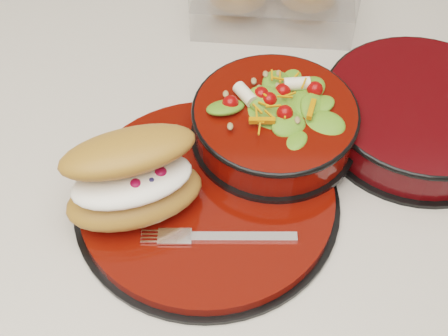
{
  "coord_description": "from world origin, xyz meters",
  "views": [
    {
      "loc": [
        -0.15,
        -0.56,
        1.5
      ],
      "look_at": [
        -0.14,
        -0.11,
        0.94
      ],
      "focal_mm": 50.0,
      "sensor_mm": 36.0,
      "label": 1
    }
  ],
  "objects_px": {
    "island_counter": "(301,286)",
    "dinner_plate": "(208,198)",
    "extra_bowl": "(420,113)",
    "fork": "(222,237)",
    "salad_bowl": "(275,119)",
    "croissant": "(133,178)"
  },
  "relations": [
    {
      "from": "island_counter",
      "to": "dinner_plate",
      "type": "distance_m",
      "value": 0.5
    },
    {
      "from": "dinner_plate",
      "to": "extra_bowl",
      "type": "xyz_separation_m",
      "value": [
        0.27,
        0.12,
        0.02
      ]
    },
    {
      "from": "island_counter",
      "to": "dinner_plate",
      "type": "xyz_separation_m",
      "value": [
        -0.16,
        -0.13,
        0.46
      ]
    },
    {
      "from": "island_counter",
      "to": "fork",
      "type": "height_order",
      "value": "fork"
    },
    {
      "from": "salad_bowl",
      "to": "croissant",
      "type": "relative_size",
      "value": 1.19
    },
    {
      "from": "salad_bowl",
      "to": "fork",
      "type": "distance_m",
      "value": 0.16
    },
    {
      "from": "island_counter",
      "to": "croissant",
      "type": "height_order",
      "value": "croissant"
    },
    {
      "from": "croissant",
      "to": "fork",
      "type": "xyz_separation_m",
      "value": [
        0.1,
        -0.05,
        -0.04
      ]
    },
    {
      "from": "island_counter",
      "to": "croissant",
      "type": "relative_size",
      "value": 7.17
    },
    {
      "from": "dinner_plate",
      "to": "fork",
      "type": "relative_size",
      "value": 2.04
    },
    {
      "from": "dinner_plate",
      "to": "croissant",
      "type": "relative_size",
      "value": 1.8
    },
    {
      "from": "croissant",
      "to": "extra_bowl",
      "type": "bearing_deg",
      "value": 2.18
    },
    {
      "from": "island_counter",
      "to": "dinner_plate",
      "type": "height_order",
      "value": "dinner_plate"
    },
    {
      "from": "island_counter",
      "to": "dinner_plate",
      "type": "relative_size",
      "value": 3.98
    },
    {
      "from": "dinner_plate",
      "to": "croissant",
      "type": "xyz_separation_m",
      "value": [
        -0.08,
        -0.01,
        0.06
      ]
    },
    {
      "from": "dinner_plate",
      "to": "salad_bowl",
      "type": "distance_m",
      "value": 0.13
    },
    {
      "from": "salad_bowl",
      "to": "extra_bowl",
      "type": "bearing_deg",
      "value": 9.3
    },
    {
      "from": "island_counter",
      "to": "extra_bowl",
      "type": "height_order",
      "value": "extra_bowl"
    },
    {
      "from": "croissant",
      "to": "fork",
      "type": "distance_m",
      "value": 0.12
    },
    {
      "from": "salad_bowl",
      "to": "extra_bowl",
      "type": "relative_size",
      "value": 0.81
    },
    {
      "from": "salad_bowl",
      "to": "fork",
      "type": "xyz_separation_m",
      "value": [
        -0.06,
        -0.15,
        -0.03
      ]
    },
    {
      "from": "island_counter",
      "to": "salad_bowl",
      "type": "relative_size",
      "value": 6.03
    }
  ]
}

